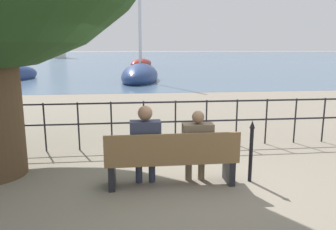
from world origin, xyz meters
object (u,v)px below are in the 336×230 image
park_bench (172,160)px  sailboat_0 (140,76)px  closed_umbrella (251,148)px  harbor_lighthouse (55,21)px  sailboat_2 (141,64)px  seated_person_left (145,142)px  seated_person_right (197,144)px

park_bench → sailboat_0: sailboat_0 is taller
closed_umbrella → sailboat_0: bearing=93.9°
sailboat_0 → harbor_lighthouse: size_ratio=0.47×
sailboat_0 → sailboat_2: 21.03m
harbor_lighthouse → sailboat_0: bearing=-74.1°
sailboat_2 → sailboat_0: bearing=-72.8°
sailboat_0 → closed_umbrella: bearing=-77.4°
seated_person_left → harbor_lighthouse: harbor_lighthouse is taller
seated_person_left → seated_person_right: bearing=0.2°
park_bench → seated_person_left: (-0.41, 0.08, 0.27)m
park_bench → seated_person_right: 0.48m
seated_person_left → seated_person_right: 0.83m
seated_person_right → harbor_lighthouse: harbor_lighthouse is taller
seated_person_left → sailboat_0: size_ratio=0.13×
harbor_lighthouse → park_bench: bearing=-77.2°
seated_person_left → sailboat_2: (1.36, 38.91, -0.38)m
seated_person_right → sailboat_0: (-0.33, 17.89, -0.29)m
park_bench → sailboat_2: sailboat_2 is taller
park_bench → sailboat_0: 17.97m
park_bench → seated_person_left: 0.50m
sailboat_0 → park_bench: bearing=-81.6°
sailboat_2 → seated_person_right: bearing=-71.2°
park_bench → seated_person_right: (0.41, 0.08, 0.22)m
seated_person_right → sailboat_0: size_ratio=0.12×
seated_person_right → harbor_lighthouse: 91.74m
harbor_lighthouse → sailboat_2: bearing=-67.1°
closed_umbrella → harbor_lighthouse: size_ratio=0.05×
seated_person_left → harbor_lighthouse: bearing=102.5°
seated_person_right → sailboat_0: sailboat_0 is taller
harbor_lighthouse → seated_person_right: bearing=-77.0°
sailboat_2 → seated_person_left: bearing=-72.4°
seated_person_left → closed_umbrella: seated_person_left is taller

